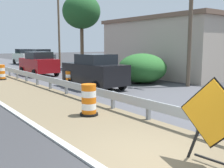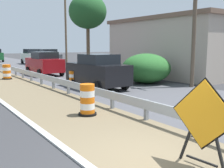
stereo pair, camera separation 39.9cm
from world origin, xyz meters
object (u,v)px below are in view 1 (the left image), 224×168
object	(u,v)px
car_lead_near_lane	(39,63)
car_trailing_far_lane	(94,71)
traffic_barrel_mid	(1,73)
utility_pole_near	(191,13)
warning_sign_diamond	(212,117)
traffic_barrel_close	(70,80)
traffic_barrel_nearest	(89,101)
car_mid_far_lane	(42,58)
car_trailing_near_lane	(24,57)
utility_pole_mid	(59,28)

from	to	relation	value
car_lead_near_lane	car_trailing_far_lane	world-z (taller)	car_trailing_far_lane
traffic_barrel_mid	utility_pole_near	distance (m)	13.70
warning_sign_diamond	utility_pole_near	distance (m)	11.63
traffic_barrel_close	traffic_barrel_mid	size ratio (longest dim) A/B	0.87
traffic_barrel_nearest	car_mid_far_lane	size ratio (longest dim) A/B	0.28
car_lead_near_lane	car_trailing_near_lane	world-z (taller)	car_trailing_near_lane
warning_sign_diamond	car_trailing_near_lane	size ratio (longest dim) A/B	0.40
traffic_barrel_nearest	traffic_barrel_mid	xyz separation A→B (m)	(0.15, 12.36, -0.02)
traffic_barrel_nearest	utility_pole_mid	xyz separation A→B (m)	(9.22, 21.45, 4.04)
traffic_barrel_nearest	utility_pole_mid	world-z (taller)	utility_pole_mid
car_trailing_near_lane	utility_pole_mid	bearing A→B (deg)	23.57
car_trailing_far_lane	utility_pole_mid	distance (m)	17.73
car_trailing_near_lane	car_mid_far_lane	size ratio (longest dim) A/B	1.15
car_mid_far_lane	utility_pole_near	world-z (taller)	utility_pole_near
car_trailing_near_lane	car_mid_far_lane	world-z (taller)	car_mid_far_lane
warning_sign_diamond	car_mid_far_lane	xyz separation A→B (m)	(7.13, 26.61, -0.01)
warning_sign_diamond	utility_pole_mid	xyz separation A→B (m)	(9.32, 26.43, 3.52)
car_mid_far_lane	car_trailing_far_lane	size ratio (longest dim) A/B	0.93
traffic_barrel_close	car_trailing_far_lane	world-z (taller)	car_trailing_far_lane
traffic_barrel_close	car_trailing_near_lane	xyz separation A→B (m)	(4.23, 20.59, 0.58)
utility_pole_near	utility_pole_mid	bearing A→B (deg)	87.70
warning_sign_diamond	car_lead_near_lane	distance (m)	18.96
car_lead_near_lane	car_mid_far_lane	distance (m)	8.74
traffic_barrel_close	car_trailing_near_lane	bearing A→B (deg)	78.39
car_trailing_near_lane	car_trailing_far_lane	bearing A→B (deg)	-8.11
car_lead_near_lane	car_trailing_far_lane	bearing A→B (deg)	-179.83
car_trailing_far_lane	traffic_barrel_close	bearing A→B (deg)	31.22
warning_sign_diamond	car_trailing_far_lane	size ratio (longest dim) A/B	0.43
car_trailing_far_lane	car_mid_far_lane	bearing A→B (deg)	-13.69
car_lead_near_lane	traffic_barrel_close	bearing A→B (deg)	173.13
traffic_barrel_mid	utility_pole_near	size ratio (longest dim) A/B	0.13
warning_sign_diamond	car_lead_near_lane	world-z (taller)	car_lead_near_lane
car_lead_near_lane	car_trailing_far_lane	size ratio (longest dim) A/B	1.01
traffic_barrel_mid	car_lead_near_lane	size ratio (longest dim) A/B	0.25
traffic_barrel_close	car_trailing_near_lane	world-z (taller)	car_trailing_near_lane
traffic_barrel_mid	utility_pole_mid	size ratio (longest dim) A/B	0.12
traffic_barrel_close	utility_pole_near	world-z (taller)	utility_pole_near
traffic_barrel_nearest	car_trailing_far_lane	xyz separation A→B (m)	(3.52, 5.04, 0.49)
traffic_barrel_mid	utility_pole_mid	bearing A→B (deg)	45.07
warning_sign_diamond	car_trailing_near_lane	distance (m)	32.73
utility_pole_near	traffic_barrel_mid	bearing A→B (deg)	129.14
car_mid_far_lane	warning_sign_diamond	bearing A→B (deg)	-12.75
traffic_barrel_nearest	car_lead_near_lane	size ratio (longest dim) A/B	0.26
traffic_barrel_nearest	car_trailing_far_lane	world-z (taller)	car_trailing_far_lane
warning_sign_diamond	traffic_barrel_mid	bearing A→B (deg)	-96.31
traffic_barrel_nearest	car_trailing_near_lane	world-z (taller)	car_trailing_near_lane
car_trailing_near_lane	car_trailing_far_lane	size ratio (longest dim) A/B	1.06
car_lead_near_lane	utility_pole_near	size ratio (longest dim) A/B	0.53
car_lead_near_lane	car_trailing_far_lane	xyz separation A→B (m)	(-0.00, -8.59, 0.02)
car_trailing_near_lane	utility_pole_near	world-z (taller)	utility_pole_near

